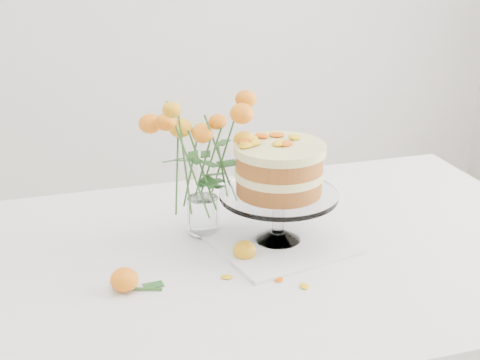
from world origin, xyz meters
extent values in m
cube|color=tan|center=(0.00, 0.00, 0.73)|extent=(1.40, 0.90, 0.04)
cylinder|color=tan|center=(-0.62, 0.37, 0.35)|extent=(0.06, 0.06, 0.71)
cylinder|color=tan|center=(0.62, 0.37, 0.35)|extent=(0.06, 0.06, 0.71)
cube|color=white|center=(0.00, 0.00, 0.75)|extent=(1.42, 0.92, 0.01)
cube|color=white|center=(0.00, 0.46, 0.65)|extent=(1.42, 0.01, 0.20)
cube|color=white|center=(0.03, 0.02, 0.76)|extent=(0.34, 0.34, 0.01)
cylinder|color=white|center=(0.03, 0.02, 0.83)|extent=(0.03, 0.03, 0.09)
cylinder|color=white|center=(0.03, 0.02, 0.88)|extent=(0.26, 0.26, 0.01)
cylinder|color=#984E22|center=(0.03, 0.02, 0.90)|extent=(0.25, 0.25, 0.04)
cylinder|color=beige|center=(0.03, 0.02, 0.93)|extent=(0.26, 0.26, 0.02)
cylinder|color=#984E22|center=(0.03, 0.02, 0.95)|extent=(0.25, 0.25, 0.04)
cylinder|color=beige|center=(0.03, 0.02, 0.98)|extent=(0.27, 0.27, 0.02)
cylinder|color=white|center=(-0.12, 0.12, 0.76)|extent=(0.06, 0.06, 0.01)
cylinder|color=white|center=(-0.12, 0.12, 0.81)|extent=(0.07, 0.07, 0.08)
ellipsoid|color=yellow|center=(-0.06, -0.03, 0.78)|extent=(0.05, 0.05, 0.04)
cylinder|color=#316227|center=(-0.03, -0.03, 0.76)|extent=(0.06, 0.01, 0.01)
ellipsoid|color=orange|center=(-0.33, -0.09, 0.78)|extent=(0.06, 0.06, 0.05)
cylinder|color=#316227|center=(-0.29, -0.10, 0.76)|extent=(0.07, 0.03, 0.01)
ellipsoid|color=yellow|center=(-0.12, -0.10, 0.76)|extent=(0.03, 0.02, 0.00)
ellipsoid|color=yellow|center=(-0.02, -0.14, 0.76)|extent=(0.03, 0.02, 0.00)
ellipsoid|color=yellow|center=(0.02, -0.18, 0.76)|extent=(0.03, 0.02, 0.00)
camera|label=1|loc=(-0.44, -1.26, 1.45)|focal=50.00mm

